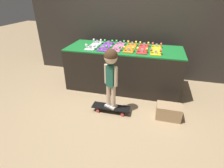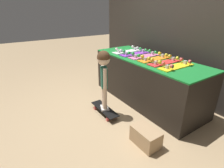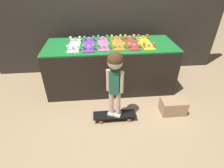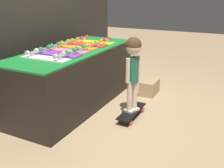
# 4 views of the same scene
# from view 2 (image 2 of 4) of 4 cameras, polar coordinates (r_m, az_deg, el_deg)

# --- Properties ---
(ground_plane) EXTENTS (16.00, 16.00, 0.00)m
(ground_plane) POSITION_cam_2_polar(r_m,az_deg,el_deg) (3.05, 3.50, -7.71)
(ground_plane) COLOR tan
(back_wall) EXTENTS (4.48, 0.10, 2.20)m
(back_wall) POSITION_cam_2_polar(r_m,az_deg,el_deg) (3.52, 20.55, 14.26)
(back_wall) COLOR #332D28
(back_wall) RESTS_ON ground_plane
(display_rack) EXTENTS (2.11, 0.81, 0.80)m
(display_rack) POSITION_cam_2_polar(r_m,az_deg,el_deg) (3.19, 11.29, 1.31)
(display_rack) COLOR black
(display_rack) RESTS_ON ground_plane
(skateboard_white_on_rack) EXTENTS (0.18, 0.60, 0.09)m
(skateboard_white_on_rack) POSITION_cam_2_polar(r_m,az_deg,el_deg) (3.46, 4.98, 10.72)
(skateboard_white_on_rack) COLOR white
(skateboard_white_on_rack) RESTS_ON display_rack
(skateboard_purple_on_rack) EXTENTS (0.18, 0.60, 0.09)m
(skateboard_purple_on_rack) POSITION_cam_2_polar(r_m,az_deg,el_deg) (3.29, 7.51, 9.94)
(skateboard_purple_on_rack) COLOR purple
(skateboard_purple_on_rack) RESTS_ON display_rack
(skateboard_pink_on_rack) EXTENTS (0.18, 0.60, 0.09)m
(skateboard_pink_on_rack) POSITION_cam_2_polar(r_m,az_deg,el_deg) (3.14, 10.53, 9.09)
(skateboard_pink_on_rack) COLOR pink
(skateboard_pink_on_rack) RESTS_ON display_rack
(skateboard_orange_on_rack) EXTENTS (0.18, 0.60, 0.09)m
(skateboard_orange_on_rack) POSITION_cam_2_polar(r_m,az_deg,el_deg) (2.99, 13.64, 8.10)
(skateboard_orange_on_rack) COLOR orange
(skateboard_orange_on_rack) RESTS_ON display_rack
(skateboard_red_on_rack) EXTENTS (0.18, 0.60, 0.09)m
(skateboard_red_on_rack) POSITION_cam_2_polar(r_m,az_deg,el_deg) (2.84, 16.82, 6.94)
(skateboard_red_on_rack) COLOR red
(skateboard_red_on_rack) RESTS_ON display_rack
(skateboard_yellow_on_rack) EXTENTS (0.18, 0.60, 0.09)m
(skateboard_yellow_on_rack) POSITION_cam_2_polar(r_m,az_deg,el_deg) (2.69, 20.29, 5.61)
(skateboard_yellow_on_rack) COLOR yellow
(skateboard_yellow_on_rack) RESTS_ON display_rack
(skateboard_on_floor) EXTENTS (0.61, 0.17, 0.09)m
(skateboard_on_floor) POSITION_cam_2_polar(r_m,az_deg,el_deg) (2.86, -2.43, -8.33)
(skateboard_on_floor) COLOR black
(skateboard_on_floor) RESTS_ON ground_plane
(child) EXTENTS (0.21, 0.19, 0.94)m
(child) POSITION_cam_2_polar(r_m,az_deg,el_deg) (2.57, -2.69, 4.66)
(child) COLOR silver
(child) RESTS_ON skateboard_on_floor
(storage_box) EXTENTS (0.36, 0.23, 0.22)m
(storage_box) POSITION_cam_2_polar(r_m,az_deg,el_deg) (2.30, 10.94, -16.56)
(storage_box) COLOR tan
(storage_box) RESTS_ON ground_plane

